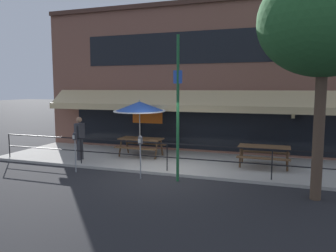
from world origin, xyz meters
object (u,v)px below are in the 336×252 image
picnic_table_left (141,142)px  patio_umbrella_left (140,107)px  picnic_table_centre (264,151)px  pedestrian_walking (80,136)px  parking_meter_near (75,140)px  street_tree_curbside (330,13)px  parking_meter_far (140,144)px  street_sign_pole (178,108)px

picnic_table_left → patio_umbrella_left: patio_umbrella_left is taller
picnic_table_centre → pedestrian_walking: 7.09m
patio_umbrella_left → parking_meter_near: size_ratio=1.67×
picnic_table_centre → parking_meter_near: (-6.24, -2.49, 0.44)m
parking_meter_near → pedestrian_walking: bearing=118.4°
parking_meter_near → street_tree_curbside: size_ratio=0.22×
picnic_table_left → parking_meter_far: parking_meter_far is taller
parking_meter_near → parking_meter_far: size_ratio=1.00×
patio_umbrella_left → street_tree_curbside: (6.52, -3.09, 2.62)m
parking_meter_near → patio_umbrella_left: bearing=64.5°
street_tree_curbside → street_sign_pole: bearing=172.8°
picnic_table_left → picnic_table_centre: same height
parking_meter_near → picnic_table_left: bearing=65.4°
patio_umbrella_left → pedestrian_walking: patio_umbrella_left is taller
pedestrian_walking → parking_meter_near: pedestrian_walking is taller
pedestrian_walking → street_tree_curbside: bearing=-11.9°
patio_umbrella_left → parking_meter_far: bearing=-65.8°
parking_meter_near → parking_meter_far: 2.49m
parking_meter_near → street_sign_pole: 3.91m
pedestrian_walking → street_sign_pole: 4.83m
picnic_table_centre → parking_meter_near: size_ratio=1.27×
pedestrian_walking → street_sign_pole: street_sign_pole is taller
street_tree_curbside → picnic_table_left: bearing=153.9°
pedestrian_walking → picnic_table_left: bearing=34.3°
parking_meter_far → street_tree_curbside: 6.45m
street_sign_pole → parking_meter_near: bearing=-178.3°
patio_umbrella_left → pedestrian_walking: 2.66m
parking_meter_far → street_sign_pole: bearing=6.1°
picnic_table_left → street_tree_curbside: 8.33m
picnic_table_centre → patio_umbrella_left: size_ratio=0.76×
street_tree_curbside → parking_meter_near: bearing=177.1°
parking_meter_far → street_sign_pole: (1.23, 0.13, 1.19)m
picnic_table_centre → patio_umbrella_left: bearing=177.8°
picnic_table_left → picnic_table_centre: bearing=-3.5°
picnic_table_left → patio_umbrella_left: 1.48m
picnic_table_left → picnic_table_centre: size_ratio=1.00×
patio_umbrella_left → parking_meter_far: size_ratio=1.67×
pedestrian_walking → street_sign_pole: size_ratio=0.37×
patio_umbrella_left → pedestrian_walking: bearing=-147.9°
parking_meter_far → street_tree_curbside: (5.30, -0.38, 3.65)m
pedestrian_walking → street_tree_curbside: street_tree_curbside is taller
picnic_table_left → parking_meter_near: size_ratio=1.27×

